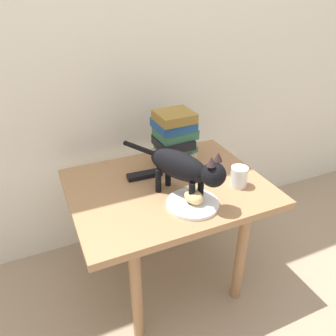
# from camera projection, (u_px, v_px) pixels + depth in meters

# --- Properties ---
(ground_plane) EXTENTS (6.00, 6.00, 0.00)m
(ground_plane) POSITION_uv_depth(u_px,v_px,m) (168.00, 275.00, 1.63)
(ground_plane) COLOR gray
(back_panel) EXTENTS (4.00, 0.04, 2.20)m
(back_panel) POSITION_uv_depth(u_px,v_px,m) (127.00, 24.00, 1.43)
(back_panel) COLOR silver
(back_panel) RESTS_ON ground
(side_table) EXTENTS (0.80, 0.62, 0.53)m
(side_table) POSITION_uv_depth(u_px,v_px,m) (168.00, 198.00, 1.40)
(side_table) COLOR #9E724C
(side_table) RESTS_ON ground
(plate) EXTENTS (0.20, 0.20, 0.01)m
(plate) POSITION_uv_depth(u_px,v_px,m) (193.00, 204.00, 1.24)
(plate) COLOR white
(plate) RESTS_ON side_table
(bread_roll) EXTENTS (0.08, 0.09, 0.05)m
(bread_roll) POSITION_uv_depth(u_px,v_px,m) (194.00, 197.00, 1.22)
(bread_roll) COLOR #E0BC7A
(bread_roll) RESTS_ON plate
(cat) EXTENTS (0.26, 0.43, 0.23)m
(cat) POSITION_uv_depth(u_px,v_px,m) (185.00, 168.00, 1.22)
(cat) COLOR black
(cat) RESTS_ON side_table
(book_stack) EXTENTS (0.18, 0.17, 0.25)m
(book_stack) POSITION_uv_depth(u_px,v_px,m) (174.00, 138.00, 1.47)
(book_stack) COLOR olive
(book_stack) RESTS_ON side_table
(candle_jar) EXTENTS (0.07, 0.07, 0.08)m
(candle_jar) POSITION_uv_depth(u_px,v_px,m) (239.00, 178.00, 1.34)
(candle_jar) COLOR silver
(candle_jar) RESTS_ON side_table
(tv_remote) EXTENTS (0.15, 0.05, 0.02)m
(tv_remote) POSITION_uv_depth(u_px,v_px,m) (144.00, 175.00, 1.42)
(tv_remote) COLOR black
(tv_remote) RESTS_ON side_table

